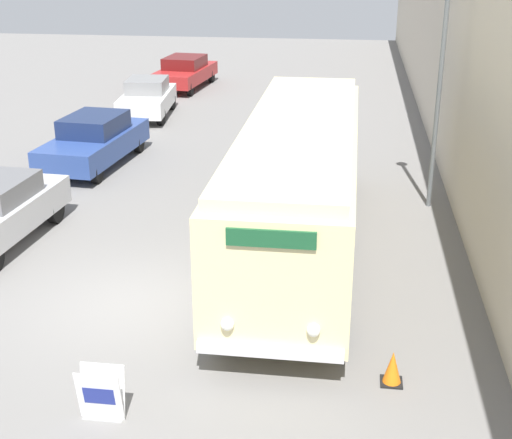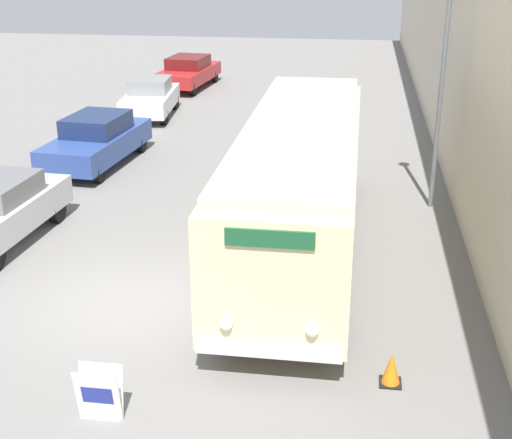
{
  "view_description": "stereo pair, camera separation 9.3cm",
  "coord_description": "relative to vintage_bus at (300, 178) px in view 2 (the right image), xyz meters",
  "views": [
    {
      "loc": [
        4.23,
        -12.06,
        6.77
      ],
      "look_at": [
        2.51,
        0.43,
        1.76
      ],
      "focal_mm": 50.0,
      "sensor_mm": 36.0,
      "label": 1
    },
    {
      "loc": [
        4.32,
        -12.05,
        6.77
      ],
      "look_at": [
        2.51,
        0.43,
        1.76
      ],
      "focal_mm": 50.0,
      "sensor_mm": 36.0,
      "label": 2
    }
  ],
  "objects": [
    {
      "name": "ground_plane",
      "position": [
        -3.11,
        -3.12,
        -1.73
      ],
      "size": [
        80.0,
        80.0,
        0.0
      ],
      "primitive_type": "plane",
      "color": "slate"
    },
    {
      "name": "building_wall_right",
      "position": [
        4.04,
        6.88,
        1.62
      ],
      "size": [
        0.3,
        60.0,
        6.7
      ],
      "color": "beige",
      "rests_on": "ground_plane"
    },
    {
      "name": "vintage_bus",
      "position": [
        0.0,
        0.0,
        0.0
      ],
      "size": [
        2.5,
        10.92,
        3.04
      ],
      "color": "black",
      "rests_on": "ground_plane"
    },
    {
      "name": "sign_board",
      "position": [
        -2.39,
        -6.67,
        -1.31
      ],
      "size": [
        0.69,
        0.33,
        0.86
      ],
      "color": "gray",
      "rests_on": "ground_plane"
    },
    {
      "name": "streetlamp",
      "position": [
        3.28,
        3.35,
        2.56
      ],
      "size": [
        0.36,
        0.36,
        6.64
      ],
      "color": "#595E60",
      "rests_on": "ground_plane"
    },
    {
      "name": "parked_car_mid",
      "position": [
        -6.92,
        5.74,
        -0.94
      ],
      "size": [
        2.29,
        4.89,
        1.58
      ],
      "rotation": [
        0.0,
        0.0,
        -0.09
      ],
      "color": "black",
      "rests_on": "ground_plane"
    },
    {
      "name": "parked_car_far",
      "position": [
        -7.07,
        12.32,
        -0.96
      ],
      "size": [
        2.14,
        4.22,
        1.52
      ],
      "rotation": [
        0.0,
        0.0,
        0.09
      ],
      "color": "black",
      "rests_on": "ground_plane"
    },
    {
      "name": "parked_car_distant",
      "position": [
        -6.94,
        18.3,
        -0.96
      ],
      "size": [
        2.38,
        4.94,
        1.48
      ],
      "rotation": [
        0.0,
        0.0,
        -0.09
      ],
      "color": "black",
      "rests_on": "ground_plane"
    },
    {
      "name": "traffic_cone",
      "position": [
        1.97,
        -5.15,
        -1.45
      ],
      "size": [
        0.36,
        0.36,
        0.58
      ],
      "color": "black",
      "rests_on": "ground_plane"
    }
  ]
}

